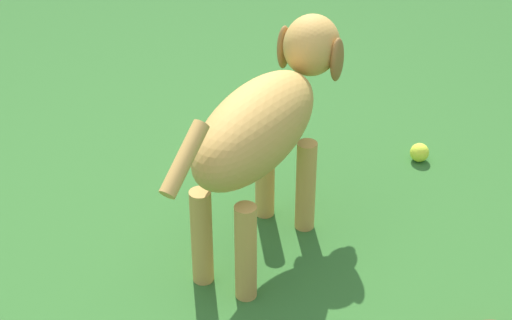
# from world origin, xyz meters

# --- Properties ---
(ground) EXTENTS (14.00, 14.00, 0.00)m
(ground) POSITION_xyz_m (0.00, 0.00, 0.00)
(ground) COLOR #2D6026
(dog) EXTENTS (0.25, 0.93, 0.63)m
(dog) POSITION_xyz_m (-0.13, -0.26, 0.42)
(dog) COLOR #C69347
(dog) RESTS_ON ground
(tennis_ball_1) EXTENTS (0.07, 0.07, 0.07)m
(tennis_ball_1) POSITION_xyz_m (-0.42, -0.91, 0.03)
(tennis_ball_1) COLOR #D4E236
(tennis_ball_1) RESTS_ON ground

